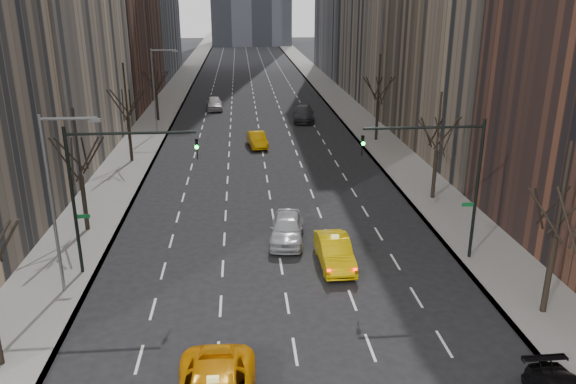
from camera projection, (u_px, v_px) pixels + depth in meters
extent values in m
cube|color=slate|center=(173.00, 96.00, 84.89)|extent=(4.50, 320.00, 0.15)
cube|color=slate|center=(333.00, 94.00, 86.85)|extent=(4.50, 320.00, 0.15)
cylinder|color=black|center=(4.00, 247.00, 21.47)|extent=(1.74, 0.72, 2.52)
cylinder|color=black|center=(85.00, 203.00, 35.36)|extent=(0.28, 0.28, 3.57)
cylinder|color=black|center=(77.00, 143.00, 34.08)|extent=(0.16, 0.16, 4.25)
cylinder|color=black|center=(85.00, 153.00, 35.18)|extent=(0.42, 1.80, 2.52)
cylinder|color=black|center=(93.00, 155.00, 34.71)|extent=(1.74, 0.72, 2.52)
cylinder|color=black|center=(87.00, 159.00, 33.90)|extent=(1.46, 1.25, 2.52)
cylinder|color=black|center=(72.00, 161.00, 33.56)|extent=(0.42, 1.80, 2.52)
cylinder|color=black|center=(64.00, 159.00, 34.03)|extent=(1.74, 0.72, 2.52)
cylinder|color=black|center=(70.00, 155.00, 34.84)|extent=(1.46, 1.25, 2.52)
cylinder|color=black|center=(130.00, 139.00, 50.35)|extent=(0.28, 0.28, 3.99)
cylinder|color=black|center=(125.00, 90.00, 48.91)|extent=(0.16, 0.16, 4.75)
cylinder|color=black|center=(130.00, 102.00, 50.10)|extent=(0.42, 1.80, 2.52)
cylinder|color=black|center=(137.00, 103.00, 49.63)|extent=(1.74, 0.72, 2.52)
cylinder|color=black|center=(133.00, 104.00, 48.82)|extent=(1.46, 1.25, 2.52)
cylinder|color=black|center=(123.00, 105.00, 48.48)|extent=(0.42, 1.80, 2.52)
cylinder|color=black|center=(117.00, 104.00, 48.95)|extent=(1.74, 0.72, 2.52)
cylinder|color=black|center=(120.00, 102.00, 49.76)|extent=(1.46, 1.25, 2.52)
cylinder|color=black|center=(157.00, 106.00, 67.39)|extent=(0.28, 0.28, 3.36)
cylinder|color=black|center=(155.00, 75.00, 66.18)|extent=(0.16, 0.16, 4.00)
cylinder|color=black|center=(158.00, 81.00, 67.24)|extent=(0.42, 1.80, 2.52)
cylinder|color=black|center=(163.00, 81.00, 66.78)|extent=(1.74, 0.72, 2.52)
cylinder|color=black|center=(160.00, 82.00, 65.97)|extent=(1.46, 1.25, 2.52)
cylinder|color=black|center=(153.00, 83.00, 65.63)|extent=(0.42, 1.80, 2.52)
cylinder|color=black|center=(148.00, 82.00, 66.09)|extent=(1.74, 0.72, 2.52)
cylinder|color=black|center=(150.00, 81.00, 66.90)|extent=(1.46, 1.25, 2.52)
cylinder|color=black|center=(549.00, 275.00, 25.96)|extent=(0.28, 0.28, 3.78)
cylinder|color=black|center=(563.00, 191.00, 24.60)|extent=(0.16, 0.16, 4.50)
cylinder|color=black|center=(553.00, 206.00, 25.74)|extent=(0.42, 1.80, 2.52)
cylinder|color=black|center=(573.00, 210.00, 25.27)|extent=(1.74, 0.72, 2.52)
cylinder|color=black|center=(567.00, 220.00, 24.12)|extent=(0.42, 1.80, 2.52)
cylinder|color=black|center=(545.00, 215.00, 24.59)|extent=(1.74, 0.72, 2.52)
cylinder|color=black|center=(539.00, 208.00, 25.40)|extent=(1.46, 1.25, 2.52)
cylinder|color=black|center=(434.00, 174.00, 41.05)|extent=(0.28, 0.28, 3.57)
cylinder|color=black|center=(439.00, 122.00, 39.76)|extent=(0.16, 0.16, 4.25)
cylinder|color=black|center=(436.00, 131.00, 40.87)|extent=(0.42, 1.80, 2.52)
cylinder|color=black|center=(448.00, 133.00, 40.40)|extent=(1.74, 0.72, 2.52)
cylinder|color=black|center=(450.00, 136.00, 39.59)|extent=(1.46, 1.25, 2.52)
cylinder|color=black|center=(440.00, 137.00, 39.25)|extent=(0.42, 1.80, 2.52)
cylinder|color=black|center=(428.00, 135.00, 39.72)|extent=(1.74, 0.72, 2.52)
cylinder|color=black|center=(427.00, 133.00, 40.53)|extent=(1.46, 1.25, 2.52)
cylinder|color=black|center=(377.00, 121.00, 57.92)|extent=(0.28, 0.28, 3.99)
cylinder|color=black|center=(379.00, 78.00, 56.48)|extent=(0.16, 0.16, 4.75)
cylinder|color=black|center=(378.00, 88.00, 57.67)|extent=(0.42, 1.80, 2.52)
cylinder|color=black|center=(386.00, 89.00, 57.20)|extent=(1.74, 0.72, 2.52)
cylinder|color=black|center=(386.00, 90.00, 56.39)|extent=(1.46, 1.25, 2.52)
cylinder|color=black|center=(379.00, 91.00, 56.05)|extent=(0.42, 1.80, 2.52)
cylinder|color=black|center=(371.00, 90.00, 56.52)|extent=(1.74, 0.72, 2.52)
cylinder|color=black|center=(371.00, 89.00, 57.33)|extent=(1.46, 1.25, 2.52)
cylinder|color=black|center=(73.00, 202.00, 29.08)|extent=(0.18, 0.18, 8.00)
cylinder|color=black|center=(131.00, 133.00, 28.16)|extent=(6.50, 0.14, 0.14)
imported|color=black|center=(197.00, 149.00, 28.72)|extent=(0.18, 0.22, 1.10)
sphere|color=#0CFF33|center=(197.00, 147.00, 28.50)|extent=(0.20, 0.20, 0.20)
cube|color=#0C5926|center=(83.00, 216.00, 29.38)|extent=(0.70, 0.04, 0.22)
cylinder|color=black|center=(477.00, 191.00, 30.81)|extent=(0.18, 0.18, 8.00)
cylinder|color=black|center=(424.00, 128.00, 29.37)|extent=(6.50, 0.14, 0.14)
imported|color=black|center=(362.00, 146.00, 29.41)|extent=(0.18, 0.22, 1.10)
sphere|color=#0CFF33|center=(363.00, 144.00, 29.19)|extent=(0.20, 0.20, 0.20)
cube|color=#0C5926|center=(468.00, 205.00, 31.04)|extent=(0.70, 0.04, 0.22)
cylinder|color=slate|center=(52.00, 207.00, 27.01)|extent=(0.16, 0.16, 9.00)
cylinder|color=slate|center=(68.00, 119.00, 25.70)|extent=(2.60, 0.14, 0.14)
cube|color=slate|center=(95.00, 120.00, 25.83)|extent=(0.50, 0.22, 0.15)
cylinder|color=slate|center=(154.00, 92.00, 59.94)|extent=(0.16, 0.16, 9.00)
cylinder|color=slate|center=(163.00, 50.00, 58.63)|extent=(2.60, 0.14, 0.14)
cube|color=slate|center=(175.00, 51.00, 58.76)|extent=(0.50, 0.22, 0.15)
imported|color=#E9BB04|center=(335.00, 252.00, 31.24)|extent=(1.79, 4.88, 1.60)
imported|color=#ABADB3|center=(287.00, 228.00, 34.29)|extent=(2.63, 5.20, 1.70)
imported|color=#FBAC05|center=(257.00, 140.00, 56.06)|extent=(2.17, 4.66, 1.48)
imported|color=#2A2A2F|center=(304.00, 114.00, 67.83)|extent=(2.97, 6.23, 1.75)
imported|color=silver|center=(214.00, 103.00, 74.52)|extent=(2.41, 5.20, 1.72)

